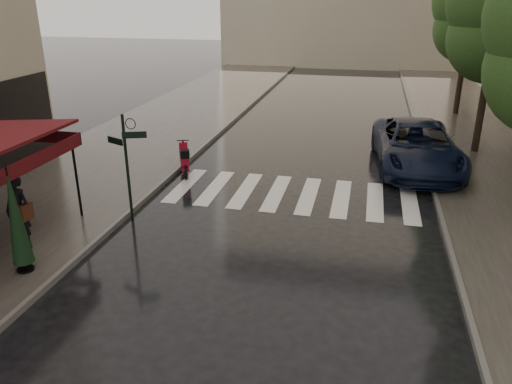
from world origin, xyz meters
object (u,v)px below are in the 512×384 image
at_px(pedestrian_with_umbrella, 13,183).
at_px(parked_car, 417,146).
at_px(parasol_back, 15,217).
at_px(scooter, 185,160).

relative_size(pedestrian_with_umbrella, parked_car, 0.42).
height_order(pedestrian_with_umbrella, parasol_back, pedestrian_with_umbrella).
bearing_deg(pedestrian_with_umbrella, parasol_back, -44.56).
xyz_separation_m(pedestrian_with_umbrella, parasol_back, (0.76, -1.01, -0.36)).
xyz_separation_m(scooter, parked_car, (8.10, 2.51, 0.34)).
bearing_deg(pedestrian_with_umbrella, parked_car, 49.93).
bearing_deg(parked_car, scooter, -167.42).
distance_m(pedestrian_with_umbrella, parked_car, 13.43).
xyz_separation_m(pedestrian_with_umbrella, parked_car, (10.03, 8.87, -0.99)).
bearing_deg(parasol_back, pedestrian_with_umbrella, 127.00).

